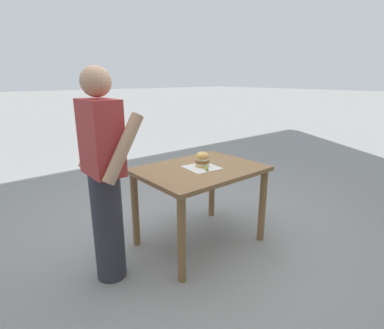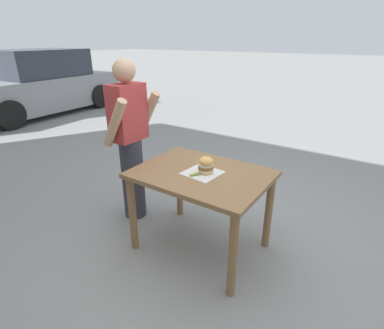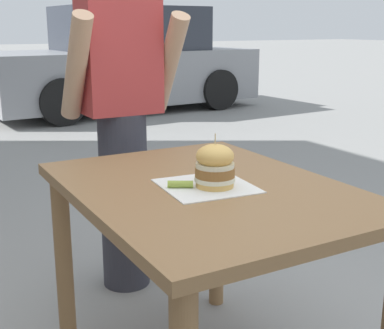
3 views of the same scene
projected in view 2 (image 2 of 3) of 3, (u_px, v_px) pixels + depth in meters
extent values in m
plane|color=gray|center=(201.00, 246.00, 2.91)|extent=(80.00, 80.00, 0.00)
cube|color=olive|center=(201.00, 174.00, 2.61)|extent=(0.85, 1.15, 0.04)
cylinder|color=olive|center=(233.00, 256.00, 2.22)|extent=(0.07, 0.07, 0.75)
cylinder|color=olive|center=(269.00, 212.00, 2.78)|extent=(0.07, 0.07, 0.75)
cylinder|color=olive|center=(133.00, 214.00, 2.75)|extent=(0.07, 0.07, 0.75)
cylinder|color=olive|center=(180.00, 184.00, 3.31)|extent=(0.07, 0.07, 0.75)
cube|color=white|center=(202.00, 173.00, 2.59)|extent=(0.32, 0.32, 0.00)
cylinder|color=#E5B25B|center=(206.00, 171.00, 2.59)|extent=(0.13, 0.13, 0.02)
cylinder|color=beige|center=(206.00, 170.00, 2.58)|extent=(0.14, 0.14, 0.01)
cylinder|color=brown|center=(206.00, 167.00, 2.57)|extent=(0.13, 0.13, 0.03)
cylinder|color=beige|center=(206.00, 165.00, 2.56)|extent=(0.13, 0.13, 0.01)
ellipsoid|color=#E5B25B|center=(206.00, 161.00, 2.55)|extent=(0.13, 0.13, 0.08)
cylinder|color=#D1B77F|center=(206.00, 156.00, 2.53)|extent=(0.00, 0.00, 0.05)
cylinder|color=#8EA83D|center=(195.00, 174.00, 2.53)|extent=(0.09, 0.06, 0.02)
cylinder|color=#33333D|center=(133.00, 179.00, 3.26)|extent=(0.24, 0.24, 0.90)
cube|color=#B73838|center=(127.00, 112.00, 2.98)|extent=(0.36, 0.22, 0.56)
sphere|color=tan|center=(124.00, 71.00, 2.82)|extent=(0.22, 0.22, 0.22)
cylinder|color=tan|center=(115.00, 123.00, 2.79)|extent=(0.09, 0.34, 0.50)
cylinder|color=tan|center=(148.00, 114.00, 3.14)|extent=(0.09, 0.34, 0.50)
cube|color=gray|center=(39.00, 93.00, 7.83)|extent=(4.30, 1.98, 0.80)
cube|color=#2D333D|center=(39.00, 63.00, 7.66)|extent=(2.20, 1.70, 0.66)
cylinder|color=black|center=(10.00, 115.00, 6.50)|extent=(0.65, 0.26, 0.64)
cylinder|color=black|center=(99.00, 96.00, 8.58)|extent=(0.65, 0.26, 0.64)
cylinder|color=black|center=(62.00, 92.00, 9.32)|extent=(0.65, 0.26, 0.64)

